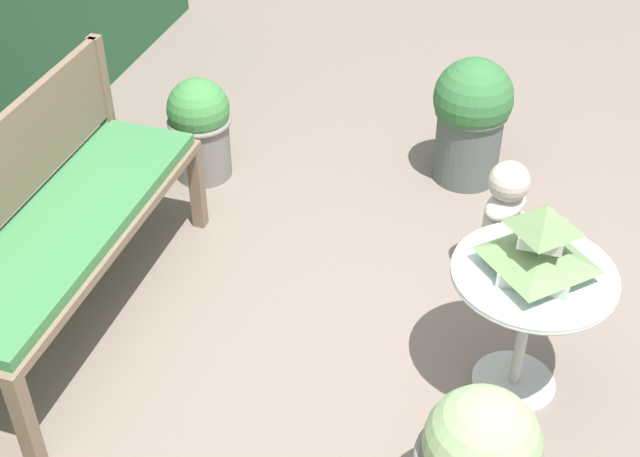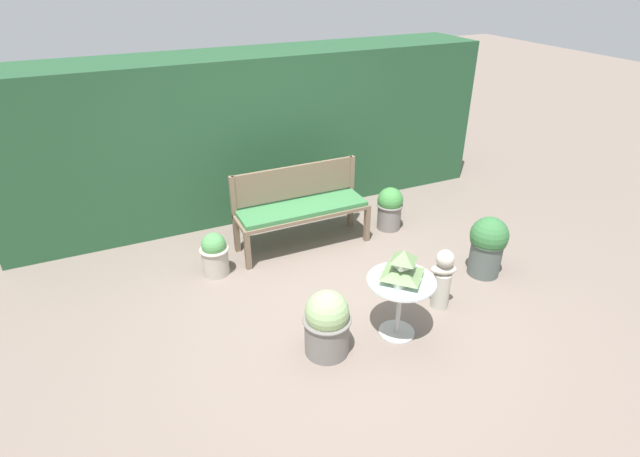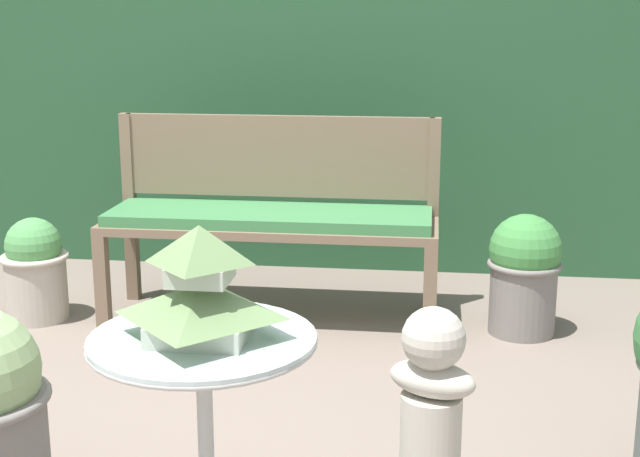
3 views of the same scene
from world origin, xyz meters
TOP-DOWN VIEW (x-y plane):
  - ground at (0.00, 0.00)m, footprint 30.00×30.00m
  - foliage_hedge_back at (0.00, 2.59)m, footprint 6.40×1.01m
  - garden_bench at (0.10, 1.19)m, footprint 1.58×0.49m
  - bench_backrest at (0.10, 1.41)m, footprint 1.58×0.06m
  - patio_table at (0.26, -0.67)m, footprint 0.62×0.62m
  - pagoda_birdhouse at (0.26, -0.67)m, footprint 0.34×0.34m
  - garden_bust at (0.87, -0.50)m, footprint 0.29×0.23m
  - potted_plant_patio_mid at (1.28, 1.14)m, footprint 0.34×0.34m
  - potted_plant_table_far at (-1.02, 1.03)m, footprint 0.32×0.32m

SIDE VIEW (x-z plane):
  - ground at x=0.00m, z-range 0.00..0.00m
  - potted_plant_table_far at x=-1.02m, z-range 0.00..0.50m
  - potted_plant_patio_mid at x=1.28m, z-range 0.01..0.57m
  - garden_bust at x=0.87m, z-range 0.01..0.66m
  - garden_bench at x=0.10m, z-range 0.20..0.73m
  - patio_table at x=0.26m, z-range 0.17..0.77m
  - bench_backrest at x=0.10m, z-range 0.22..1.18m
  - pagoda_birdhouse at x=0.26m, z-range 0.58..0.88m
  - foliage_hedge_back at x=0.00m, z-range 0.00..2.07m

